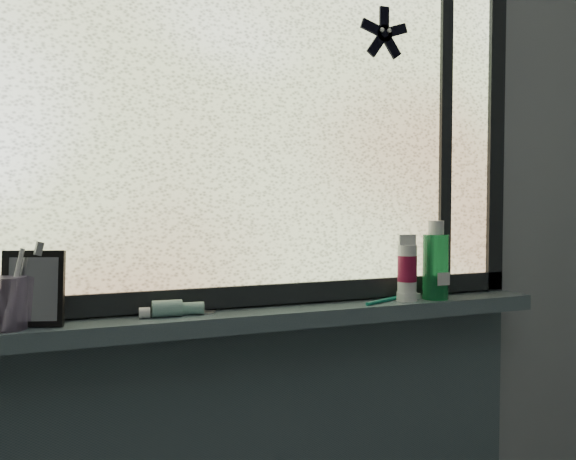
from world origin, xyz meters
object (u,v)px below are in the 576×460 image
Objects in this scene: vanity_mirror at (33,289)px; mouthwash_bottle at (436,260)px; toothbrush_cup at (6,303)px; cream_tube at (407,266)px.

mouthwash_bottle reaches higher than vanity_mirror.
mouthwash_bottle reaches higher than toothbrush_cup.
vanity_mirror is 1.47× the size of toothbrush_cup.
toothbrush_cup is 1.05m from mouthwash_bottle.
mouthwash_bottle is at bearing 18.59° from vanity_mirror.
cream_tube is (0.91, -0.02, 0.01)m from vanity_mirror.
mouthwash_bottle is (1.05, -0.01, 0.05)m from toothbrush_cup.
toothbrush_cup is 0.87× the size of cream_tube.
cream_tube is (0.96, -0.00, 0.04)m from toothbrush_cup.
toothbrush_cup is at bearing 179.52° from mouthwash_bottle.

